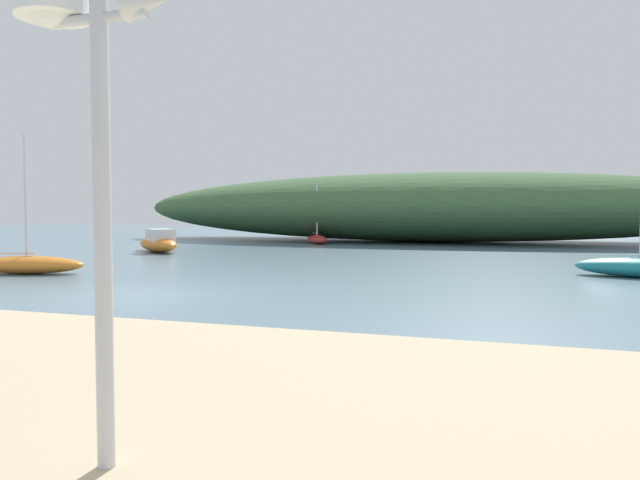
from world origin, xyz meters
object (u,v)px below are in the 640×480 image
object	(u,v)px
sailboat_far_left	(317,239)
sailboat_mid_channel	(27,264)
sailboat_by_sandbar	(640,267)
motorboat_off_point	(158,243)
mast_structure	(71,52)

from	to	relation	value
sailboat_far_left	sailboat_mid_channel	bearing A→B (deg)	-100.07
sailboat_far_left	sailboat_by_sandbar	distance (m)	20.45
motorboat_off_point	sailboat_mid_channel	world-z (taller)	sailboat_mid_channel
motorboat_off_point	mast_structure	bearing A→B (deg)	-57.86
sailboat_far_left	motorboat_off_point	distance (m)	10.42
sailboat_mid_channel	sailboat_by_sandbar	bearing A→B (deg)	14.64
sailboat_far_left	sailboat_mid_channel	xyz separation A→B (m)	(-3.36, -18.91, 0.01)
motorboat_off_point	sailboat_mid_channel	distance (m)	9.92
mast_structure	sailboat_far_left	size ratio (longest dim) A/B	0.95
sailboat_far_left	sailboat_by_sandbar	bearing A→B (deg)	-43.92
sailboat_by_sandbar	motorboat_off_point	world-z (taller)	sailboat_by_sandbar
sailboat_far_left	sailboat_mid_channel	world-z (taller)	sailboat_mid_channel
sailboat_by_sandbar	motorboat_off_point	bearing A→B (deg)	165.65
sailboat_far_left	motorboat_off_point	size ratio (longest dim) A/B	0.89
mast_structure	motorboat_off_point	world-z (taller)	mast_structure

